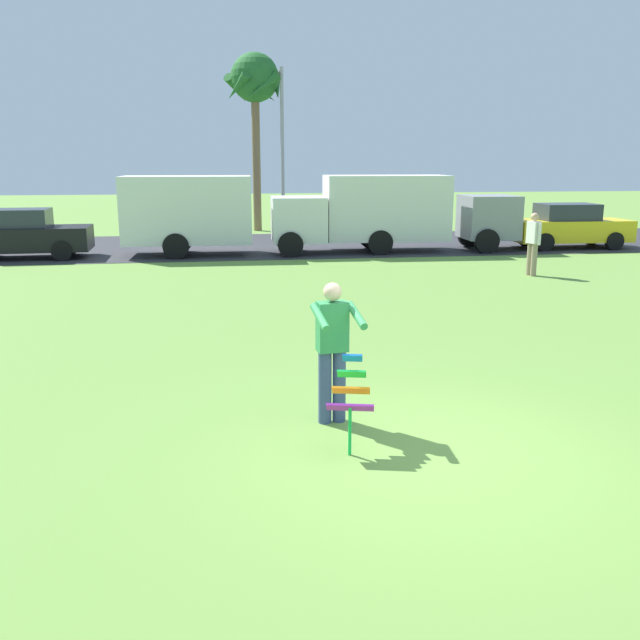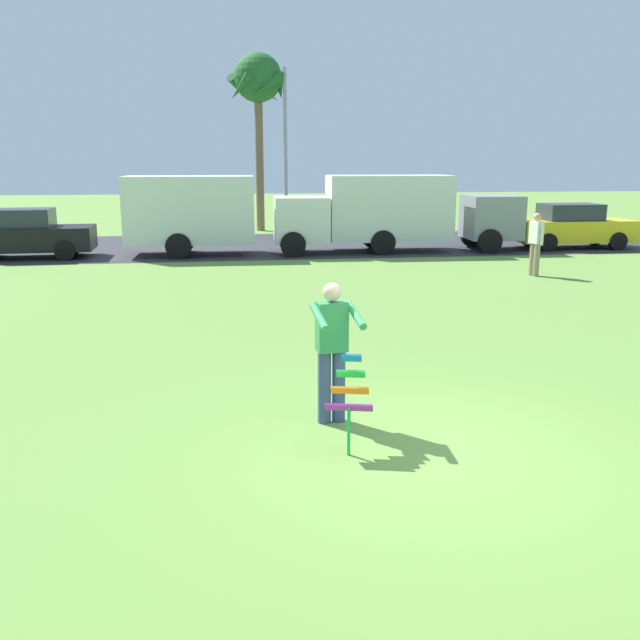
# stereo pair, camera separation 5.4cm
# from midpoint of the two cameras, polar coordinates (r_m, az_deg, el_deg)

# --- Properties ---
(ground_plane) EXTENTS (120.00, 120.00, 0.00)m
(ground_plane) POSITION_cam_midpoint_polar(r_m,az_deg,el_deg) (7.75, 9.11, -10.86)
(ground_plane) COLOR olive
(road_strip) EXTENTS (120.00, 8.00, 0.01)m
(road_strip) POSITION_cam_midpoint_polar(r_m,az_deg,el_deg) (26.12, -3.26, 6.24)
(road_strip) COLOR #2D2D33
(road_strip) RESTS_ON ground
(person_kite_flyer) EXTENTS (0.59, 0.70, 1.73)m
(person_kite_flyer) POSITION_cam_midpoint_polar(r_m,az_deg,el_deg) (8.20, 1.21, -2.28)
(person_kite_flyer) COLOR #384772
(person_kite_flyer) RESTS_ON ground
(kite_held) EXTENTS (0.53, 0.70, 1.02)m
(kite_held) POSITION_cam_midpoint_polar(r_m,az_deg,el_deg) (7.54, 2.71, -6.00)
(kite_held) COLOR blue
(kite_held) RESTS_ON ground
(parked_car_black) EXTENTS (4.26, 1.94, 1.60)m
(parked_car_black) POSITION_cam_midpoint_polar(r_m,az_deg,el_deg) (24.39, -23.22, 6.54)
(parked_car_black) COLOR black
(parked_car_black) RESTS_ON ground
(parked_truck_white_box) EXTENTS (6.76, 2.26, 2.62)m
(parked_truck_white_box) POSITION_cam_midpoint_polar(r_m,az_deg,el_deg) (23.50, -8.60, 8.80)
(parked_truck_white_box) COLOR silver
(parked_truck_white_box) RESTS_ON ground
(parked_truck_grey_van) EXTENTS (6.77, 2.30, 2.62)m
(parked_truck_grey_van) POSITION_cam_midpoint_polar(r_m,az_deg,el_deg) (24.40, 7.69, 8.98)
(parked_truck_grey_van) COLOR gray
(parked_truck_grey_van) RESTS_ON ground
(parked_car_yellow) EXTENTS (4.23, 1.90, 1.60)m
(parked_car_yellow) POSITION_cam_midpoint_polar(r_m,az_deg,el_deg) (26.71, 20.25, 7.27)
(parked_car_yellow) COLOR yellow
(parked_car_yellow) RESTS_ON ground
(palm_tree_right_near) EXTENTS (2.58, 2.71, 7.67)m
(palm_tree_right_near) POSITION_cam_midpoint_polar(r_m,az_deg,el_deg) (31.64, -5.11, 18.86)
(palm_tree_right_near) COLOR brown
(palm_tree_right_near) RESTS_ON ground
(streetlight_pole) EXTENTS (0.24, 1.65, 7.00)m
(streetlight_pole) POSITION_cam_midpoint_polar(r_m,az_deg,el_deg) (31.08, -2.87, 14.72)
(streetlight_pole) COLOR #9E9EA3
(streetlight_pole) RESTS_ON ground
(person_walker_near) EXTENTS (0.30, 0.56, 1.73)m
(person_walker_near) POSITION_cam_midpoint_polar(r_m,az_deg,el_deg) (19.87, 17.54, 6.18)
(person_walker_near) COLOR gray
(person_walker_near) RESTS_ON ground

